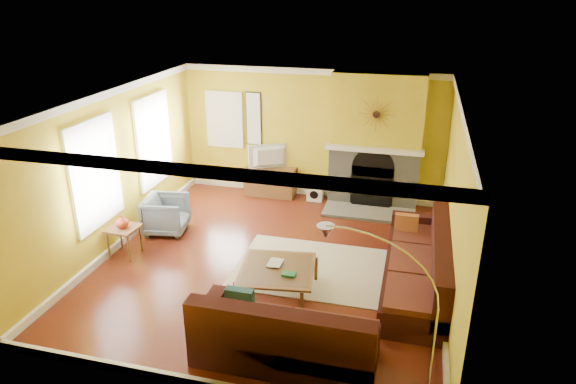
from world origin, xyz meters
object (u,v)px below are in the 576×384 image
(sectional_sofa, at_px, (340,269))
(arc_lamp, at_px, (383,318))
(media_console, at_px, (271,182))
(coffee_table, at_px, (277,280))
(side_table, at_px, (125,241))
(armchair, at_px, (166,215))

(sectional_sofa, relative_size, arc_lamp, 1.95)
(arc_lamp, bearing_deg, media_console, 117.76)
(sectional_sofa, height_order, coffee_table, sectional_sofa)
(sectional_sofa, relative_size, side_table, 7.49)
(coffee_table, distance_m, arc_lamp, 2.44)
(sectional_sofa, xyz_separation_m, side_table, (-3.68, 0.31, -0.19))
(media_console, xyz_separation_m, side_table, (-1.62, -3.20, -0.04))
(media_console, xyz_separation_m, armchair, (-1.35, -2.20, 0.05))
(sectional_sofa, xyz_separation_m, media_console, (-2.07, 3.51, -0.15))
(sectional_sofa, height_order, arc_lamp, arc_lamp)
(side_table, height_order, arc_lamp, arc_lamp)
(coffee_table, height_order, media_console, media_console)
(sectional_sofa, distance_m, armchair, 3.66)
(media_console, height_order, side_table, media_console)
(media_console, bearing_deg, arc_lamp, -62.24)
(media_console, height_order, armchair, armchair)
(armchair, relative_size, side_table, 1.44)
(coffee_table, xyz_separation_m, arc_lamp, (1.62, -1.65, 0.79))
(media_console, distance_m, arc_lamp, 6.03)
(coffee_table, relative_size, armchair, 1.43)
(coffee_table, height_order, side_table, side_table)
(media_console, xyz_separation_m, arc_lamp, (2.79, -5.30, 0.71))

